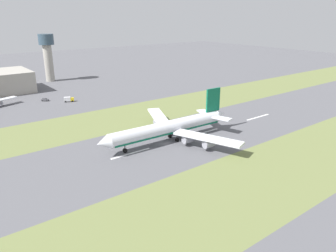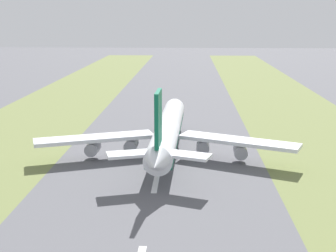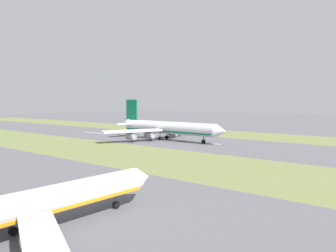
{
  "view_description": "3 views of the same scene",
  "coord_description": "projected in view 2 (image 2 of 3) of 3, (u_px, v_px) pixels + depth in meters",
  "views": [
    {
      "loc": [
        -104.27,
        78.71,
        52.75
      ],
      "look_at": [
        1.59,
        -2.43,
        7.0
      ],
      "focal_mm": 35.0,
      "sensor_mm": 36.0,
      "label": 1
    },
    {
      "loc": [
        6.81,
        -118.93,
        34.62
      ],
      "look_at": [
        1.59,
        -2.43,
        7.0
      ],
      "focal_mm": 50.0,
      "sensor_mm": 36.0,
      "label": 2
    },
    {
      "loc": [
        127.31,
        98.97,
        18.85
      ],
      "look_at": [
        1.59,
        -2.43,
        7.0
      ],
      "focal_mm": 35.0,
      "sensor_mm": 36.0,
      "label": 3
    }
  ],
  "objects": [
    {
      "name": "ground_plane",
      "position": [
        162.0,
        149.0,
        123.89
      ],
      "size": [
        800.0,
        800.0,
        0.0
      ],
      "primitive_type": "plane",
      "color": "#56565B"
    },
    {
      "name": "grass_median_east",
      "position": [
        334.0,
        152.0,
        121.93
      ],
      "size": [
        40.0,
        600.0,
        0.01
      ],
      "primitive_type": "cube",
      "color": "olive",
      "rests_on": "ground"
    },
    {
      "name": "centreline_dash_mid",
      "position": [
        157.0,
        178.0,
        102.09
      ],
      "size": [
        1.2,
        18.0,
        0.01
      ],
      "primitive_type": "cube",
      "color": "silver",
      "rests_on": "ground"
    },
    {
      "name": "centreline_dash_far",
      "position": [
        166.0,
        133.0,
        140.97
      ],
      "size": [
        1.2,
        18.0,
        0.01
      ],
      "primitive_type": "cube",
      "color": "silver",
      "rests_on": "ground"
    },
    {
      "name": "airplane_main_jet",
      "position": [
        167.0,
        131.0,
        118.22
      ],
      "size": [
        64.11,
        67.13,
        20.2
      ],
      "color": "silver",
      "rests_on": "ground"
    }
  ]
}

